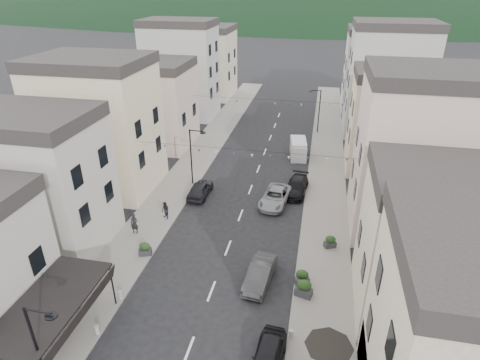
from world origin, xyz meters
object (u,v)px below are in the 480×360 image
Objects in this scene: pedestrian_a at (134,224)px; parked_car_e at (200,189)px; parked_car_d at (297,187)px; pedestrian_b at (165,211)px; parked_car_c at (275,197)px; parked_car_b at (260,274)px; delivery_van at (298,148)px; parked_car_a at (268,356)px.

parked_car_e is at bearing 61.51° from pedestrian_a.
pedestrian_a is (-12.62, -9.91, 0.32)m from parked_car_d.
pedestrian_b is (1.68, 2.63, -0.09)m from pedestrian_a.
parked_car_d is at bearing 62.43° from parked_car_c.
pedestrian_b is at bearing -140.49° from parked_car_d.
pedestrian_a is (-3.42, -7.44, 0.28)m from parked_car_e.
pedestrian_b is (-1.74, -4.81, 0.19)m from parked_car_e.
parked_car_b is at bearing 125.64° from parked_car_e.
parked_car_e is 0.93× the size of delivery_van.
parked_car_b is 22.93m from delivery_van.
delivery_van is at bearing 99.24° from parked_car_d.
delivery_van reaches higher than parked_car_a.
delivery_van is (-0.54, 9.25, 0.36)m from parked_car_d.
parked_car_c is at bearing -103.08° from delivery_van.
parked_car_a is 16.98m from pedestrian_b.
parked_car_a is at bearing -95.93° from delivery_van.
parked_car_d is 2.95× the size of pedestrian_b.
delivery_van reaches higher than parked_car_d.
parked_car_c is 2.85× the size of pedestrian_a.
delivery_van reaches higher than pedestrian_a.
parked_car_a is 0.85× the size of delivery_van.
parked_car_c is (-0.30, 11.14, -0.01)m from parked_car_b.
parked_car_b is at bearing -22.42° from pedestrian_a.
parked_car_b is 11.74m from pedestrian_a.
parked_car_b is 13.75m from parked_car_d.
pedestrian_a is at bearing -83.17° from pedestrian_b.
parked_car_b is 2.71× the size of pedestrian_b.
parked_car_a is 0.78× the size of parked_car_c.
pedestrian_a is (-12.62, 10.35, 0.34)m from parked_car_a.
delivery_van is 19.53m from pedestrian_b.
parked_car_c is 1.10× the size of delivery_van.
pedestrian_a is at bearing -129.22° from delivery_van.
parked_car_d is (1.80, 2.52, -0.02)m from parked_car_c.
pedestrian_b is (-10.40, -16.53, -0.12)m from delivery_van.
parked_car_b is at bearing -99.37° from delivery_van.
parked_car_a is 17.83m from parked_car_c.
parked_car_e is 2.66× the size of pedestrian_b.
parked_car_c is at bearing -179.28° from parked_car_e.
delivery_van is at bearing 96.04° from parked_car_a.
parked_car_d is at bearing 73.08° from pedestrian_b.
parked_car_a is at bearing -43.13° from pedestrian_a.
pedestrian_a is at bearing -137.76° from parked_car_c.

